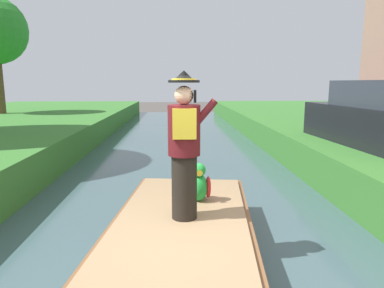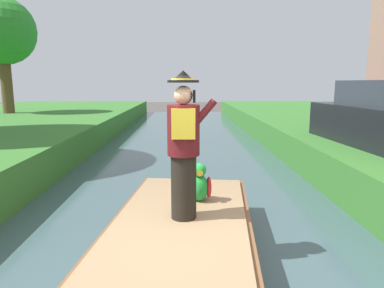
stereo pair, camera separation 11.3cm
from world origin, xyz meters
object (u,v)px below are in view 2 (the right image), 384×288
at_px(person_pirate, 184,147).
at_px(parked_car_dark, 383,118).
at_px(parrot_plush, 199,184).
at_px(boat, 180,245).
at_px(tree_tall, 2,32).

xyz_separation_m(person_pirate, parked_car_dark, (4.63, 3.73, -0.04)).
xyz_separation_m(parrot_plush, parked_car_dark, (4.41, 3.08, 0.64)).
bearing_deg(parrot_plush, person_pirate, -108.89).
xyz_separation_m(boat, person_pirate, (0.06, 0.13, 1.23)).
xyz_separation_m(person_pirate, parrot_plush, (0.22, 0.64, -0.68)).
relative_size(parrot_plush, parked_car_dark, 0.14).
height_order(person_pirate, tree_tall, tree_tall).
bearing_deg(person_pirate, tree_tall, 115.37).
bearing_deg(tree_tall, person_pirate, -56.16).
bearing_deg(parrot_plush, tree_tall, 125.93).
bearing_deg(person_pirate, parrot_plush, 62.64).
distance_m(person_pirate, parrot_plush, 0.96).
relative_size(person_pirate, tree_tall, 0.35).
distance_m(tree_tall, parked_car_dark, 16.14).
distance_m(boat, person_pirate, 1.24).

